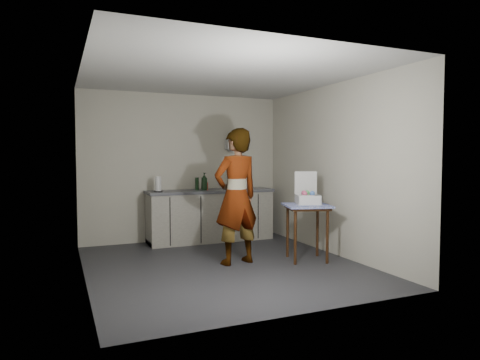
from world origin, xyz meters
name	(u,v)px	position (x,y,z in m)	size (l,w,h in m)	color
ground	(224,265)	(0.00, 0.00, 0.00)	(4.00, 4.00, 0.00)	#2A2A2F
wall_back	(184,167)	(0.00, 1.99, 1.30)	(3.60, 0.02, 2.60)	beige
wall_right	(333,169)	(1.79, 0.00, 1.30)	(0.02, 4.00, 2.60)	beige
wall_left	(84,173)	(-1.79, 0.00, 1.30)	(0.02, 4.00, 2.60)	beige
ceiling	(223,75)	(0.00, 0.00, 2.60)	(3.60, 4.00, 0.01)	silver
kitchen_counter	(210,217)	(0.40, 1.70, 0.43)	(2.24, 0.62, 0.91)	black
wall_shelf	(237,143)	(1.00, 1.92, 1.75)	(0.42, 0.18, 0.37)	white
side_table	(307,212)	(1.21, -0.20, 0.70)	(0.77, 0.77, 0.81)	#3D1C0E
standing_man	(236,196)	(0.20, 0.02, 0.94)	(0.69, 0.45, 1.89)	#B2A593
soap_bottle	(204,181)	(0.27, 1.65, 1.06)	(0.12, 0.12, 0.30)	black
soda_can	(206,186)	(0.33, 1.72, 0.98)	(0.07, 0.07, 0.13)	red
dark_bottle	(197,184)	(0.16, 1.72, 1.02)	(0.06, 0.06, 0.22)	black
paper_towel	(158,184)	(-0.54, 1.63, 1.03)	(0.14, 0.14, 0.26)	black
dish_rack	(241,185)	(1.02, 1.76, 0.97)	(0.36, 0.27, 0.25)	white
bakery_box	(308,197)	(1.27, -0.12, 0.91)	(0.43, 0.44, 0.47)	white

